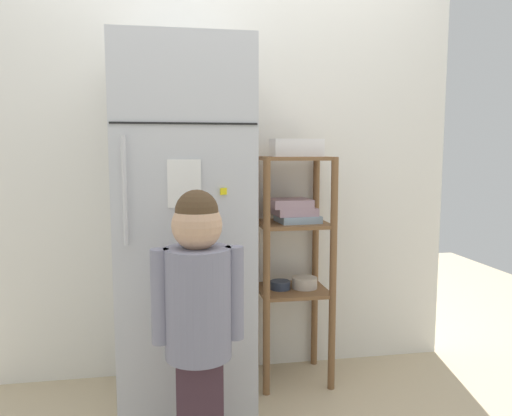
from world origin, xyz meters
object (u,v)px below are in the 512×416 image
Objects in this scene: child_standing at (198,302)px; fruit_bin at (295,149)px; pantry_shelf_unit at (293,241)px; refrigerator at (185,228)px.

fruit_bin is (0.54, 0.67, 0.57)m from child_standing.
pantry_shelf_unit is at bearing -124.31° from fruit_bin.
child_standing is 1.03m from fruit_bin.
refrigerator is 1.44× the size of pantry_shelf_unit.
child_standing is at bearing -86.86° from refrigerator.
child_standing is 0.91× the size of pantry_shelf_unit.
refrigerator reaches higher than fruit_bin.
fruit_bin reaches higher than child_standing.
child_standing is at bearing -129.18° from pantry_shelf_unit.
refrigerator is 1.58× the size of child_standing.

